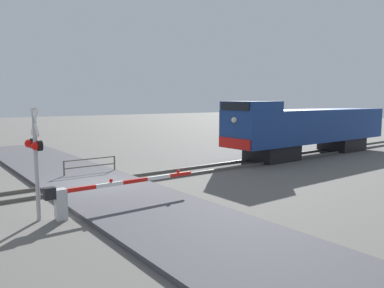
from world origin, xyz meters
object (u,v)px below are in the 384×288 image
crossing_gate (84,195)px  guard_railing (90,164)px  crossing_signal (35,152)px  locomotive (309,128)px

crossing_gate → guard_railing: crossing_gate is taller
crossing_signal → guard_railing: 7.65m
locomotive → crossing_gate: bearing=-77.7°
locomotive → guard_railing: (-2.49, -15.63, -1.41)m
crossing_signal → guard_railing: (-6.12, 4.27, -1.71)m
crossing_signal → guard_railing: crossing_signal is taller
crossing_signal → crossing_gate: (0.37, 1.47, -1.60)m
guard_railing → locomotive: bearing=81.0°
crossing_gate → guard_railing: 7.07m
crossing_signal → guard_railing: size_ratio=1.32×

